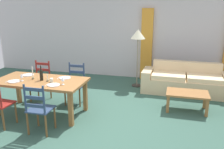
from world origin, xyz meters
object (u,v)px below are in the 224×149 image
object	(u,v)px
dining_table	(41,84)
coffee_cup_primary	(52,80)
coffee_table	(187,95)
dining_chair_far_left	(41,81)
standing_lamp	(138,38)
dining_chair_near_right	(39,109)
wine_glass_near_left	(22,76)
dining_chair_far_right	(75,84)
wine_bottle	(41,75)
couch	(186,82)
wine_glass_near_right	(63,79)

from	to	relation	value
dining_table	coffee_cup_primary	bearing A→B (deg)	-15.74
coffee_cup_primary	coffee_table	distance (m)	2.94
dining_chair_far_left	coffee_table	size ratio (longest dim) A/B	1.07
coffee_cup_primary	dining_chair_far_left	bearing A→B (deg)	132.96
dining_table	standing_lamp	distance (m)	2.99
dining_table	dining_chair_near_right	size ratio (longest dim) A/B	1.98
dining_chair_far_left	wine_glass_near_left	xyz separation A→B (m)	(0.11, -0.88, 0.38)
wine_glass_near_left	dining_chair_near_right	bearing A→B (deg)	-39.68
dining_chair_far_right	wine_glass_near_left	bearing A→B (deg)	-131.65
dining_chair_far_right	wine_bottle	bearing A→B (deg)	-119.42
dining_chair_far_left	dining_chair_far_right	world-z (taller)	same
coffee_cup_primary	standing_lamp	bearing A→B (deg)	61.04
coffee_cup_primary	couch	bearing A→B (deg)	39.94
dining_chair_near_right	wine_glass_near_right	bearing A→B (deg)	73.30
coffee_cup_primary	coffee_table	bearing A→B (deg)	21.25
coffee_table	dining_chair_far_left	bearing A→B (deg)	-176.09
wine_glass_near_left	standing_lamp	distance (m)	3.26
wine_glass_near_left	couch	size ratio (longest dim) A/B	0.07
dining_chair_far_left	couch	distance (m)	3.76
wine_glass_near_right	coffee_table	size ratio (longest dim) A/B	0.18
wine_glass_near_left	standing_lamp	size ratio (longest dim) A/B	0.10
coffee_cup_primary	wine_glass_near_left	bearing A→B (deg)	-174.59
coffee_table	wine_bottle	bearing A→B (deg)	-161.96
wine_bottle	couch	xyz separation A→B (m)	(2.98, 2.19, -0.58)
dining_chair_near_right	wine_glass_near_right	size ratio (longest dim) A/B	5.96
dining_chair_far_left	dining_chair_far_right	bearing A→B (deg)	0.97
dining_table	coffee_cup_primary	size ratio (longest dim) A/B	21.11
dining_table	coffee_cup_primary	distance (m)	0.35
dining_chair_far_left	wine_glass_near_right	world-z (taller)	dining_chair_far_left
dining_chair_near_right	dining_chair_far_left	xyz separation A→B (m)	(-0.86, 1.50, 0.00)
dining_chair_near_right	dining_chair_far_left	bearing A→B (deg)	119.89
dining_table	wine_bottle	world-z (taller)	wine_bottle
dining_table	dining_chair_far_right	size ratio (longest dim) A/B	1.98
dining_chair_far_right	coffee_cup_primary	size ratio (longest dim) A/B	10.67
dining_table	dining_chair_far_right	world-z (taller)	dining_chair_far_right
wine_glass_near_left	coffee_cup_primary	size ratio (longest dim) A/B	1.79
dining_chair_far_right	standing_lamp	bearing A→B (deg)	53.28
wine_bottle	dining_chair_far_left	bearing A→B (deg)	123.42
wine_glass_near_left	wine_bottle	bearing A→B (deg)	21.05
wine_glass_near_right	couch	world-z (taller)	wine_glass_near_right
dining_chair_far_left	wine_bottle	bearing A→B (deg)	-56.58
dining_chair_far_left	wine_bottle	size ratio (longest dim) A/B	3.04
dining_chair_near_right	wine_glass_near_right	world-z (taller)	dining_chair_near_right
dining_chair_far_left	wine_bottle	xyz separation A→B (m)	(0.48, -0.73, 0.39)
dining_chair_far_left	coffee_table	xyz separation A→B (m)	(3.47, 0.24, -0.12)
dining_chair_far_left	wine_glass_near_right	xyz separation A→B (m)	(1.04, -0.88, 0.38)
couch	coffee_table	world-z (taller)	couch
standing_lamp	wine_glass_near_left	bearing A→B (deg)	-128.55
dining_chair_near_right	standing_lamp	distance (m)	3.50
wine_glass_near_left	wine_glass_near_right	bearing A→B (deg)	-0.22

